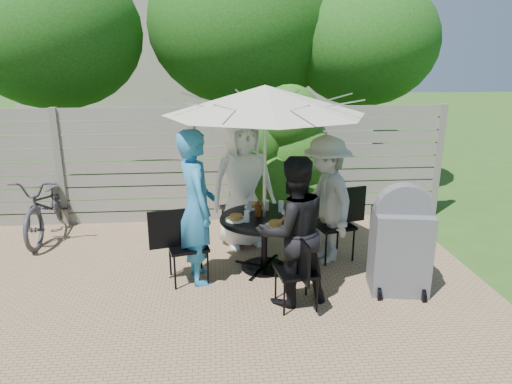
{
  "coord_description": "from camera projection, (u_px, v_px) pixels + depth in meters",
  "views": [
    {
      "loc": [
        0.39,
        -4.02,
        2.56
      ],
      "look_at": [
        0.87,
        1.37,
        0.96
      ],
      "focal_mm": 32.0,
      "sensor_mm": 36.0,
      "label": 1
    }
  ],
  "objects": [
    {
      "name": "chair_front",
      "position": [
        296.0,
        286.0,
        4.79
      ],
      "size": [
        0.45,
        0.63,
        0.84
      ],
      "rotation": [
        0.0,
        0.0,
        1.69
      ],
      "color": "black",
      "rests_on": "ground"
    },
    {
      "name": "chair_back",
      "position": [
        240.0,
        222.0,
        6.52
      ],
      "size": [
        0.59,
        0.77,
        1.0
      ],
      "rotation": [
        0.0,
        0.0,
        4.98
      ],
      "color": "black",
      "rests_on": "ground"
    },
    {
      "name": "glass_back",
      "position": [
        249.0,
        206.0,
        5.71
      ],
      "size": [
        0.07,
        0.07,
        0.14
      ],
      "primitive_type": "cylinder",
      "color": "silver",
      "rests_on": "patio_table"
    },
    {
      "name": "person_left",
      "position": [
        197.0,
        208.0,
        5.2
      ],
      "size": [
        0.59,
        0.75,
        1.81
      ],
      "primitive_type": "imported",
      "rotation": [
        0.0,
        0.0,
        8.11
      ],
      "color": "teal",
      "rests_on": "ground"
    },
    {
      "name": "bbq_grill",
      "position": [
        400.0,
        244.0,
        5.05
      ],
      "size": [
        0.69,
        0.57,
        1.26
      ],
      "rotation": [
        0.0,
        0.0,
        -0.17
      ],
      "color": "#5A5A5F",
      "rests_on": "ground"
    },
    {
      "name": "bicycle",
      "position": [
        49.0,
        205.0,
        6.7
      ],
      "size": [
        0.63,
        1.81,
        0.95
      ],
      "primitive_type": "imported",
      "rotation": [
        0.0,
        0.0,
        -0.0
      ],
      "color": "#333338",
      "rests_on": "ground"
    },
    {
      "name": "coffee_cup",
      "position": [
        266.0,
        206.0,
        5.74
      ],
      "size": [
        0.08,
        0.08,
        0.12
      ],
      "primitive_type": "cylinder",
      "color": "#C6B293",
      "rests_on": "patio_table"
    },
    {
      "name": "chair_right",
      "position": [
        333.0,
        238.0,
        5.96
      ],
      "size": [
        0.73,
        0.56,
        0.96
      ],
      "rotation": [
        0.0,
        0.0,
        3.4
      ],
      "color": "black",
      "rests_on": "ground"
    },
    {
      "name": "chair_left",
      "position": [
        187.0,
        260.0,
        5.34
      ],
      "size": [
        0.69,
        0.53,
        0.91
      ],
      "rotation": [
        0.0,
        0.0,
        6.51
      ],
      "color": "black",
      "rests_on": "ground"
    },
    {
      "name": "plate_left",
      "position": [
        236.0,
        218.0,
        5.41
      ],
      "size": [
        0.26,
        0.26,
        0.06
      ],
      "color": "white",
      "rests_on": "patio_table"
    },
    {
      "name": "plate_right",
      "position": [
        292.0,
        211.0,
        5.64
      ],
      "size": [
        0.26,
        0.26,
        0.06
      ],
      "color": "white",
      "rests_on": "patio_table"
    },
    {
      "name": "syrup_jug",
      "position": [
        258.0,
        210.0,
        5.53
      ],
      "size": [
        0.09,
        0.09,
        0.16
      ],
      "primitive_type": "cylinder",
      "color": "#59280C",
      "rests_on": "patio_table"
    },
    {
      "name": "person_back",
      "position": [
        243.0,
        183.0,
        6.22
      ],
      "size": [
        1.0,
        0.78,
        1.81
      ],
      "primitive_type": "imported",
      "rotation": [
        0.0,
        0.0,
        6.54
      ],
      "color": "white",
      "rests_on": "ground"
    },
    {
      "name": "umbrella",
      "position": [
        265.0,
        100.0,
        5.13
      ],
      "size": [
        2.84,
        2.84,
        2.26
      ],
      "rotation": [
        0.0,
        0.0,
        0.25
      ],
      "color": "silver",
      "rests_on": "ground"
    },
    {
      "name": "glass_left",
      "position": [
        247.0,
        216.0,
        5.33
      ],
      "size": [
        0.07,
        0.07,
        0.14
      ],
      "primitive_type": "cylinder",
      "color": "silver",
      "rests_on": "patio_table"
    },
    {
      "name": "backyard_envelope",
      "position": [
        204.0,
        55.0,
        13.63
      ],
      "size": [
        60.0,
        60.0,
        5.0
      ],
      "color": "#2E531A",
      "rests_on": "ground"
    },
    {
      "name": "person_right",
      "position": [
        326.0,
        200.0,
        5.76
      ],
      "size": [
        0.86,
        1.18,
        1.64
      ],
      "primitive_type": "imported",
      "rotation": [
        0.0,
        0.0,
        4.97
      ],
      "color": "#ADACA8",
      "rests_on": "ground"
    },
    {
      "name": "plate_extra",
      "position": [
        288.0,
        221.0,
        5.31
      ],
      "size": [
        0.24,
        0.24,
        0.06
      ],
      "color": "white",
      "rests_on": "patio_table"
    },
    {
      "name": "plate_back",
      "position": [
        255.0,
        206.0,
        5.85
      ],
      "size": [
        0.26,
        0.26,
        0.06
      ],
      "color": "white",
      "rests_on": "patio_table"
    },
    {
      "name": "patio_table",
      "position": [
        264.0,
        233.0,
        5.59
      ],
      "size": [
        1.3,
        1.3,
        0.7
      ],
      "rotation": [
        0.0,
        0.0,
        0.25
      ],
      "color": "black",
      "rests_on": "ground"
    },
    {
      "name": "person_front",
      "position": [
        292.0,
        232.0,
        4.75
      ],
      "size": [
        0.92,
        0.79,
        1.62
      ],
      "primitive_type": "imported",
      "rotation": [
        0.0,
        0.0,
        3.4
      ],
      "color": "black",
      "rests_on": "ground"
    },
    {
      "name": "glass_right",
      "position": [
        281.0,
        206.0,
        5.69
      ],
      "size": [
        0.07,
        0.07,
        0.14
      ],
      "primitive_type": "cylinder",
      "color": "silver",
      "rests_on": "patio_table"
    },
    {
      "name": "plate_front",
      "position": [
        276.0,
        225.0,
        5.2
      ],
      "size": [
        0.26,
        0.26,
        0.06
      ],
      "color": "white",
      "rests_on": "patio_table"
    }
  ]
}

